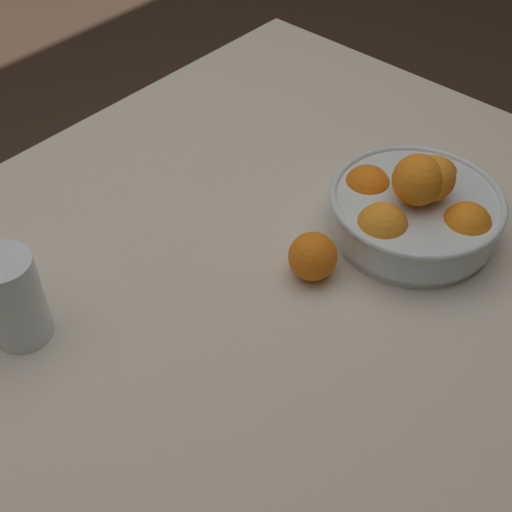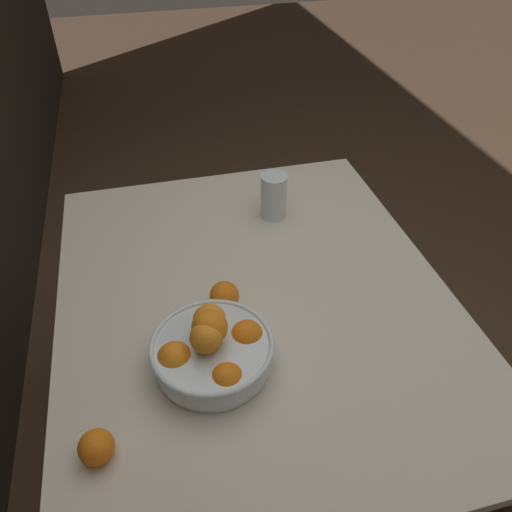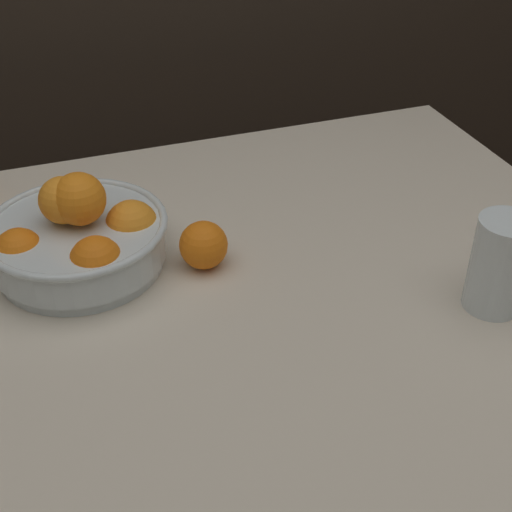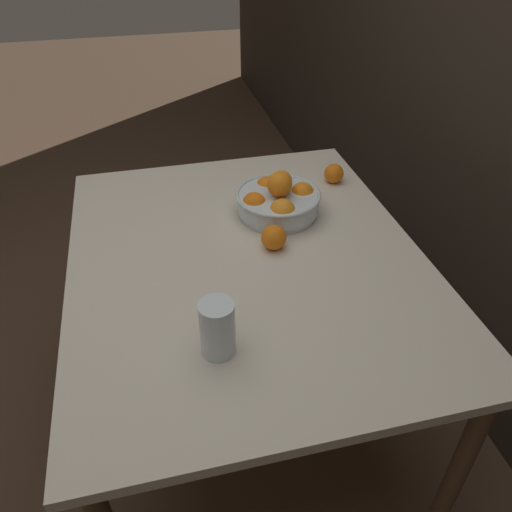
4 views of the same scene
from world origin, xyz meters
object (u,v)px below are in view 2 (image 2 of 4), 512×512
Objects in this scene: juice_glass at (274,198)px; orange_loose_near_bowl at (224,296)px; fruit_bowl at (212,350)px; orange_loose_front at (96,447)px.

juice_glass is 1.90× the size of orange_loose_near_bowl.
fruit_bowl reaches higher than orange_loose_near_bowl.
orange_loose_near_bowl is (0.17, -0.06, -0.02)m from fruit_bowl.
orange_loose_near_bowl is at bearing -19.17° from fruit_bowl.
orange_loose_near_bowl reaches higher than orange_loose_front.
fruit_bowl is 0.18m from orange_loose_near_bowl.
juice_glass is at bearing -28.43° from fruit_bowl.
juice_glass is 0.42m from orange_loose_near_bowl.
juice_glass reaches higher than orange_loose_front.
juice_glass is 0.87m from orange_loose_front.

